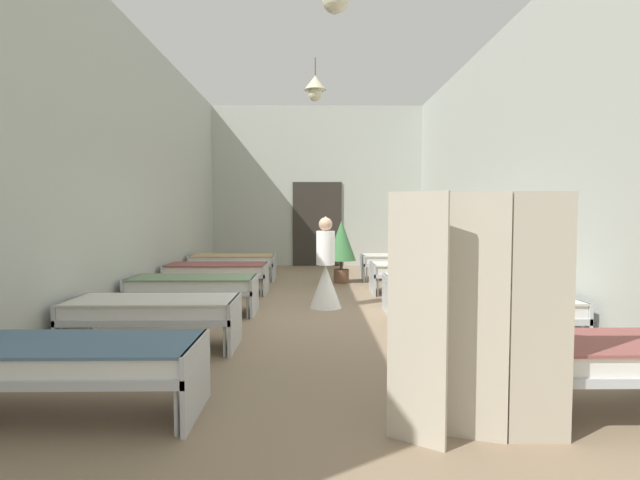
{
  "coord_description": "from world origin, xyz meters",
  "views": [
    {
      "loc": [
        -0.12,
        -7.58,
        1.57
      ],
      "look_at": [
        0.0,
        0.88,
        1.08
      ],
      "focal_mm": 28.08,
      "sensor_mm": 36.0,
      "label": 1
    }
  ],
  "objects_px": {
    "bed_right_row_1": "(492,309)",
    "bed_right_row_4": "(403,261)",
    "bed_right_row_0": "(579,357)",
    "bed_left_row_1": "(153,310)",
    "bed_left_row_4": "(233,261)",
    "potted_plant": "(341,243)",
    "bed_right_row_3": "(421,270)",
    "bed_left_row_3": "(217,271)",
    "nurse_near_aisle": "(326,275)",
    "bed_left_row_2": "(193,286)",
    "bed_right_row_2": "(447,285)",
    "bed_left_row_0": "(74,359)",
    "privacy_screen": "(479,318)"
  },
  "relations": [
    {
      "from": "bed_right_row_1",
      "to": "bed_right_row_4",
      "type": "xyz_separation_m",
      "value": [
        0.0,
        5.7,
        0.0
      ]
    },
    {
      "from": "bed_right_row_2",
      "to": "nurse_near_aisle",
      "type": "xyz_separation_m",
      "value": [
        -1.86,
        0.48,
        0.09
      ]
    },
    {
      "from": "bed_right_row_1",
      "to": "bed_left_row_2",
      "type": "distance_m",
      "value": 4.33
    },
    {
      "from": "bed_right_row_0",
      "to": "bed_right_row_4",
      "type": "xyz_separation_m",
      "value": [
        0.0,
        7.6,
        0.0
      ]
    },
    {
      "from": "bed_right_row_3",
      "to": "privacy_screen",
      "type": "xyz_separation_m",
      "value": [
        -0.95,
        -6.18,
        0.41
      ]
    },
    {
      "from": "bed_left_row_2",
      "to": "bed_right_row_3",
      "type": "relative_size",
      "value": 1.0
    },
    {
      "from": "bed_right_row_1",
      "to": "privacy_screen",
      "type": "height_order",
      "value": "privacy_screen"
    },
    {
      "from": "bed_right_row_2",
      "to": "privacy_screen",
      "type": "distance_m",
      "value": 4.4
    },
    {
      "from": "bed_right_row_3",
      "to": "privacy_screen",
      "type": "bearing_deg",
      "value": -98.74
    },
    {
      "from": "bed_left_row_4",
      "to": "bed_left_row_1",
      "type": "bearing_deg",
      "value": -90.0
    },
    {
      "from": "bed_left_row_0",
      "to": "bed_left_row_4",
      "type": "height_order",
      "value": "same"
    },
    {
      "from": "bed_left_row_1",
      "to": "bed_left_row_4",
      "type": "distance_m",
      "value": 5.7
    },
    {
      "from": "bed_right_row_0",
      "to": "bed_right_row_1",
      "type": "bearing_deg",
      "value": 90.0
    },
    {
      "from": "bed_left_row_1",
      "to": "bed_right_row_4",
      "type": "distance_m",
      "value": 6.9
    },
    {
      "from": "bed_left_row_1",
      "to": "nurse_near_aisle",
      "type": "height_order",
      "value": "nurse_near_aisle"
    },
    {
      "from": "bed_right_row_0",
      "to": "bed_right_row_4",
      "type": "distance_m",
      "value": 7.6
    },
    {
      "from": "bed_left_row_0",
      "to": "bed_left_row_2",
      "type": "xyz_separation_m",
      "value": [
        0.0,
        3.8,
        0.0
      ]
    },
    {
      "from": "privacy_screen",
      "to": "bed_right_row_3",
      "type": "bearing_deg",
      "value": 99.18
    },
    {
      "from": "bed_right_row_1",
      "to": "bed_right_row_3",
      "type": "relative_size",
      "value": 1.0
    },
    {
      "from": "bed_right_row_1",
      "to": "bed_right_row_4",
      "type": "bearing_deg",
      "value": 90.0
    },
    {
      "from": "bed_left_row_0",
      "to": "potted_plant",
      "type": "bearing_deg",
      "value": 71.0
    },
    {
      "from": "bed_left_row_4",
      "to": "privacy_screen",
      "type": "xyz_separation_m",
      "value": [
        2.94,
        -8.08,
        0.41
      ]
    },
    {
      "from": "bed_left_row_3",
      "to": "nurse_near_aisle",
      "type": "relative_size",
      "value": 1.28
    },
    {
      "from": "bed_right_row_0",
      "to": "bed_left_row_1",
      "type": "relative_size",
      "value": 1.0
    },
    {
      "from": "bed_left_row_0",
      "to": "nurse_near_aisle",
      "type": "relative_size",
      "value": 1.28
    },
    {
      "from": "bed_right_row_1",
      "to": "bed_left_row_2",
      "type": "bearing_deg",
      "value": 153.95
    },
    {
      "from": "bed_left_row_2",
      "to": "bed_right_row_4",
      "type": "distance_m",
      "value": 5.44
    },
    {
      "from": "potted_plant",
      "to": "bed_left_row_4",
      "type": "bearing_deg",
      "value": 168.46
    },
    {
      "from": "bed_right_row_2",
      "to": "privacy_screen",
      "type": "height_order",
      "value": "privacy_screen"
    },
    {
      "from": "bed_left_row_2",
      "to": "nurse_near_aisle",
      "type": "relative_size",
      "value": 1.28
    },
    {
      "from": "bed_left_row_4",
      "to": "potted_plant",
      "type": "bearing_deg",
      "value": -11.54
    },
    {
      "from": "bed_left_row_2",
      "to": "potted_plant",
      "type": "xyz_separation_m",
      "value": [
        2.45,
        3.3,
        0.43
      ]
    },
    {
      "from": "bed_right_row_1",
      "to": "bed_left_row_2",
      "type": "height_order",
      "value": "same"
    },
    {
      "from": "bed_right_row_2",
      "to": "potted_plant",
      "type": "relative_size",
      "value": 1.38
    },
    {
      "from": "bed_right_row_2",
      "to": "potted_plant",
      "type": "xyz_separation_m",
      "value": [
        -1.44,
        3.3,
        0.43
      ]
    },
    {
      "from": "bed_right_row_2",
      "to": "potted_plant",
      "type": "distance_m",
      "value": 3.63
    },
    {
      "from": "bed_right_row_1",
      "to": "bed_left_row_1",
      "type": "bearing_deg",
      "value": 180.0
    },
    {
      "from": "bed_left_row_0",
      "to": "bed_right_row_3",
      "type": "relative_size",
      "value": 1.0
    },
    {
      "from": "bed_left_row_4",
      "to": "nurse_near_aisle",
      "type": "distance_m",
      "value": 3.89
    },
    {
      "from": "bed_left_row_3",
      "to": "bed_left_row_1",
      "type": "bearing_deg",
      "value": -90.0
    },
    {
      "from": "bed_left_row_1",
      "to": "bed_right_row_2",
      "type": "xyz_separation_m",
      "value": [
        3.89,
        1.9,
        0.0
      ]
    },
    {
      "from": "bed_left_row_0",
      "to": "bed_right_row_1",
      "type": "xyz_separation_m",
      "value": [
        3.89,
        1.9,
        0.0
      ]
    },
    {
      "from": "bed_right_row_4",
      "to": "bed_right_row_3",
      "type": "bearing_deg",
      "value": -90.0
    },
    {
      "from": "bed_left_row_0",
      "to": "bed_right_row_4",
      "type": "xyz_separation_m",
      "value": [
        3.89,
        7.6,
        0.0
      ]
    },
    {
      "from": "bed_right_row_4",
      "to": "privacy_screen",
      "type": "xyz_separation_m",
      "value": [
        -0.95,
        -8.08,
        0.41
      ]
    },
    {
      "from": "privacy_screen",
      "to": "bed_right_row_2",
      "type": "bearing_deg",
      "value": 95.41
    },
    {
      "from": "bed_left_row_3",
      "to": "privacy_screen",
      "type": "relative_size",
      "value": 1.12
    },
    {
      "from": "bed_left_row_3",
      "to": "potted_plant",
      "type": "bearing_deg",
      "value": 29.81
    },
    {
      "from": "bed_left_row_4",
      "to": "bed_right_row_4",
      "type": "height_order",
      "value": "same"
    },
    {
      "from": "bed_left_row_3",
      "to": "bed_left_row_4",
      "type": "bearing_deg",
      "value": 90.0
    }
  ]
}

